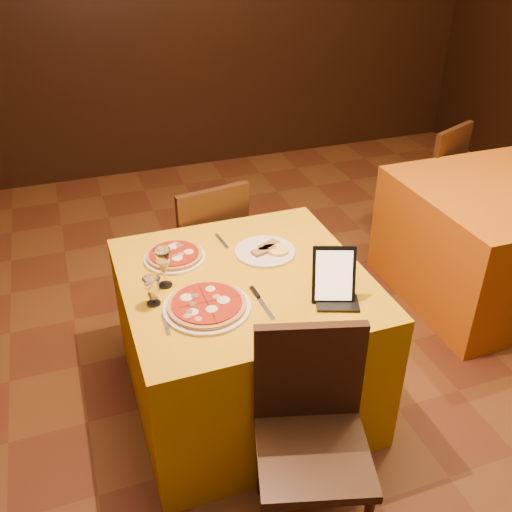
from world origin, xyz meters
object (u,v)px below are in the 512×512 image
object	(u,v)px
chair_side_far	(422,181)
water_glass	(153,291)
wine_glass	(164,268)
side_table	(492,242)
main_table	(245,340)
chair_main_far	(202,247)
pizza_near	(207,306)
tablet	(334,275)
pizza_far	(174,256)
chair_main_near	(313,453)

from	to	relation	value
chair_side_far	water_glass	bearing A→B (deg)	5.99
wine_glass	side_table	bearing A→B (deg)	8.85
main_table	side_table	bearing A→B (deg)	12.02
chair_main_far	pizza_near	distance (m)	1.06
chair_side_far	tablet	distance (m)	2.14
pizza_near	water_glass	world-z (taller)	water_glass
pizza_near	tablet	world-z (taller)	tablet
chair_main_far	water_glass	world-z (taller)	chair_main_far
chair_main_far	pizza_near	world-z (taller)	chair_main_far
tablet	main_table	bearing A→B (deg)	157.16
main_table	pizza_near	bearing A→B (deg)	-141.21
wine_glass	tablet	size ratio (longest dim) A/B	0.78
chair_main_far	tablet	size ratio (longest dim) A/B	3.73
main_table	pizza_far	world-z (taller)	pizza_far
chair_main_far	pizza_far	distance (m)	0.69
main_table	chair_main_far	bearing A→B (deg)	90.00
chair_main_near	chair_main_far	distance (m)	1.60
chair_side_far	pizza_near	world-z (taller)	chair_side_far
pizza_near	water_glass	bearing A→B (deg)	151.43
chair_main_near	chair_side_far	world-z (taller)	same
side_table	chair_side_far	world-z (taller)	chair_side_far
pizza_near	pizza_far	distance (m)	0.44
side_table	pizza_far	distance (m)	2.10
tablet	water_glass	bearing A→B (deg)	-175.89
water_glass	tablet	size ratio (longest dim) A/B	0.53
chair_main_near	pizza_far	size ratio (longest dim) A/B	3.08
wine_glass	water_glass	world-z (taller)	wine_glass
chair_main_far	tablet	bearing A→B (deg)	96.20
chair_main_far	chair_side_far	bearing A→B (deg)	-177.17
pizza_far	water_glass	bearing A→B (deg)	-116.71
chair_main_far	chair_side_far	world-z (taller)	same
chair_main_near	pizza_near	size ratio (longest dim) A/B	2.46
chair_main_near	wine_glass	xyz separation A→B (m)	(-0.36, 0.84, 0.39)
chair_side_far	pizza_near	bearing A→B (deg)	10.62
chair_main_near	tablet	bearing A→B (deg)	75.07
chair_main_near	main_table	bearing A→B (deg)	105.95
pizza_near	wine_glass	bearing A→B (deg)	119.40
main_table	wine_glass	bearing A→B (deg)	172.46
water_glass	tablet	bearing A→B (deg)	-16.33
pizza_far	water_glass	xyz separation A→B (m)	(-0.16, -0.32, 0.05)
main_table	water_glass	xyz separation A→B (m)	(-0.43, -0.07, 0.44)
main_table	chair_main_near	size ratio (longest dim) A/B	1.21
chair_side_far	chair_main_far	bearing A→B (deg)	-11.44
chair_side_far	wine_glass	xyz separation A→B (m)	(-2.14, -1.14, 0.39)
main_table	pizza_near	distance (m)	0.49
chair_main_far	tablet	world-z (taller)	tablet
side_table	chair_main_near	bearing A→B (deg)	-146.71
main_table	chair_main_far	distance (m)	0.81
pizza_near	pizza_far	xyz separation A→B (m)	(-0.04, 0.43, 0.00)
chair_main_near	pizza_far	distance (m)	1.12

